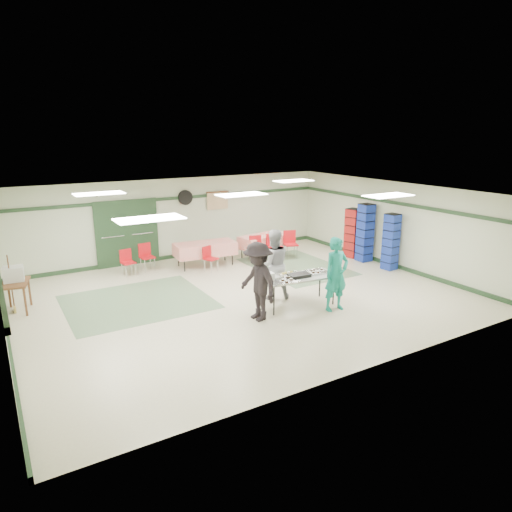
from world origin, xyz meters
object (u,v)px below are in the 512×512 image
printer_table (15,286)px  chair_a (273,244)px  serving_table (298,278)px  crate_stack_blue_a (365,233)px  volunteer_teal (336,274)px  volunteer_dark (258,282)px  volunteer_grey (273,264)px  dining_table_a (264,240)px  broom (11,282)px  chair_loose_b (127,260)px  chair_c (290,241)px  chair_b (256,247)px  crate_stack_blue_b (391,242)px  office_printer (13,274)px  chair_d (209,256)px  chair_loose_a (146,254)px  dining_table_b (205,249)px  crate_stack_red (353,233)px

printer_table → chair_a: bearing=17.3°
serving_table → crate_stack_blue_a: (4.28, 2.17, 0.24)m
volunteer_teal → volunteer_dark: (-1.92, 0.45, 0.01)m
volunteer_teal → volunteer_grey: bearing=123.0°
volunteer_dark → dining_table_a: bearing=143.0°
volunteer_teal → broom: bearing=152.3°
volunteer_dark → chair_loose_b: bearing=-165.3°
chair_c → printer_table: (-8.43, -0.67, 0.07)m
volunteer_grey → crate_stack_blue_a: size_ratio=0.95×
chair_b → volunteer_teal: bearing=-86.5°
dining_table_a → crate_stack_blue_a: crate_stack_blue_a is taller
crate_stack_blue_b → office_printer: size_ratio=3.99×
broom → volunteer_grey: bearing=-14.8°
serving_table → volunteer_teal: bearing=-42.3°
crate_stack_blue_b → chair_d: bearing=150.9°
volunteer_dark → chair_loose_a: bearing=-172.9°
volunteer_teal → printer_table: volunteer_teal is taller
chair_d → crate_stack_blue_b: size_ratio=0.44×
crate_stack_blue_b → dining_table_b: bearing=145.2°
volunteer_grey → chair_c: volunteer_grey is taller
crate_stack_red → printer_table: 10.31m
dining_table_a → crate_stack_blue_a: size_ratio=0.97×
chair_loose_b → chair_loose_a: bearing=9.0°
chair_d → crate_stack_blue_a: crate_stack_blue_a is taller
chair_b → chair_c: (1.35, -0.00, 0.01)m
printer_table → broom: (-0.08, 0.06, 0.09)m
volunteer_teal → crate_stack_blue_b: 4.05m
dining_table_a → printer_table: dining_table_a is taller
chair_a → chair_c: bearing=-11.3°
office_printer → chair_c: bearing=9.5°
chair_d → chair_loose_a: chair_loose_a is taller
serving_table → volunteer_grey: volunteer_grey is taller
dining_table_b → crate_stack_blue_a: 5.28m
chair_d → chair_loose_b: size_ratio=0.99×
dining_table_a → chair_loose_a: 4.02m
crate_stack_blue_b → broom: size_ratio=1.25×
chair_c → chair_a: bearing=-160.9°
chair_d → chair_loose_b: 2.45m
serving_table → crate_stack_blue_b: 4.41m
printer_table → office_printer: office_printer is taller
chair_b → chair_d: (-1.72, -0.02, -0.08)m
serving_table → crate_stack_blue_a: size_ratio=1.04×
volunteer_teal → dining_table_a: 5.17m
crate_stack_blue_a → crate_stack_blue_b: bearing=-90.0°
dining_table_a → office_printer: size_ratio=4.20×
dining_table_b → office_printer: 5.64m
chair_b → crate_stack_blue_a: size_ratio=0.47×
chair_loose_a → serving_table: bearing=-70.6°
chair_c → office_printer: size_ratio=2.10×
dining_table_a → chair_c: size_ratio=2.00×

